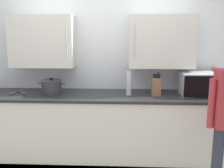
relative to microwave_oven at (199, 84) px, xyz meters
name	(u,v)px	position (x,y,z in m)	size (l,w,h in m)	color
back_wall_tiled	(103,59)	(-1.27, 0.29, 0.28)	(4.12, 0.44, 2.56)	silver
counter_unit	(101,128)	(-1.27, -0.04, -0.62)	(3.71, 0.69, 0.94)	beige
microwave_oven	(199,84)	(0.00, 0.00, 0.00)	(0.51, 0.41, 0.29)	#B7BABF
wooden_spoon	(19,93)	(-2.36, -0.05, -0.14)	(0.21, 0.23, 0.02)	brown
knife_block	(156,86)	(-0.56, -0.05, -0.03)	(0.11, 0.15, 0.31)	brown
stock_pot	(52,87)	(-1.92, -0.06, -0.05)	(0.36, 0.26, 0.22)	#2D2D33
thermos_flask	(129,83)	(-0.91, -0.06, 0.01)	(0.08, 0.08, 0.31)	#B7BABF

